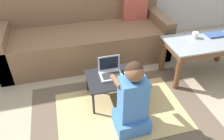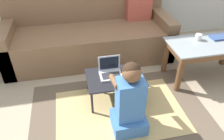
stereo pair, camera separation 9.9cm
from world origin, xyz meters
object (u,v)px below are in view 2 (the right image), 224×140
Objects in this scene: couch at (90,35)px; coffee_table at (208,49)px; laptop_desk at (115,79)px; book_on_table at (221,37)px; computer_mouse at (127,74)px; person_seated at (130,103)px; laptop at (110,72)px; cup_on_table at (198,37)px.

couch reaches higher than coffee_table.
laptop_desk is (-1.19, -0.18, -0.14)m from coffee_table.
book_on_table is (0.19, 0.08, 0.09)m from coffee_table.
computer_mouse is (-1.06, -0.17, -0.09)m from coffee_table.
person_seated reaches higher than coffee_table.
couch reaches higher than computer_mouse.
cup_on_table reaches higher than laptop.
laptop is 1.45m from book_on_table.
cup_on_table is at bearing 11.39° from laptop.
laptop is at bearing 166.44° from computer_mouse.
laptop is 0.18m from computer_mouse.
person_seated is 1.53m from book_on_table.
laptop is 0.97× the size of book_on_table.
laptop is at bearing -173.88° from coffee_table.
couch is 1.05m from computer_mouse.
cup_on_table is at bearing -30.83° from couch.
laptop_desk is 6.63× the size of computer_mouse.
laptop_desk is 0.81× the size of person_seated.
laptop_desk is 2.50× the size of book_on_table.
laptop is at bearing 133.94° from laptop_desk.
couch is at bearing 148.28° from coffee_table.
computer_mouse is 0.46m from person_seated.
laptop_desk is 2.57× the size of laptop.
book_on_table is at bearing 10.63° from laptop_desk.
couch reaches higher than cup_on_table.
person_seated reaches higher than book_on_table.
laptop_desk is 1.42m from book_on_table.
cup_on_table reaches higher than book_on_table.
couch is 2.96× the size of person_seated.
book_on_table is (0.30, -0.01, -0.03)m from cup_on_table.
person_seated is at bearing -152.22° from book_on_table.
laptop_desk is at bearing -178.69° from computer_mouse.
person_seated is (0.08, -0.50, 0.00)m from laptop.
book_on_table is (1.38, 0.26, 0.23)m from laptop_desk.
laptop_desk is 0.14m from computer_mouse.
computer_mouse is at bearing 77.71° from person_seated.
cup_on_table is at bearing 14.11° from laptop_desk.
couch is 1.59m from coffee_table.
person_seated is (0.19, -1.46, 0.02)m from couch.
person_seated is at bearing -82.69° from couch.
couch is at bearing 98.70° from laptop_desk.
coffee_table is 1.21m from laptop_desk.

